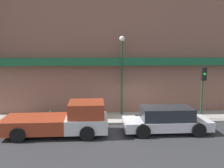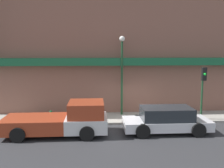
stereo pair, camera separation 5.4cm
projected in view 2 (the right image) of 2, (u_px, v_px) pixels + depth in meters
ground_plane at (132, 124)px, 14.96m from camera, size 80.00×80.00×0.00m
sidewalk at (129, 118)px, 16.19m from camera, size 36.00×2.51×0.13m
building at (125, 32)px, 18.12m from camera, size 19.80×3.80×11.47m
pickup_truck at (63, 120)px, 13.12m from camera, size 5.37×2.26×1.74m
parked_car at (166, 120)px, 13.49m from camera, size 4.66×1.99×1.38m
fire_hydrant at (51, 116)px, 14.97m from camera, size 0.18×0.18×0.72m
street_lamp at (122, 66)px, 16.33m from camera, size 0.36×0.36×5.21m
traffic_light at (203, 84)px, 15.31m from camera, size 0.28×0.42×3.25m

